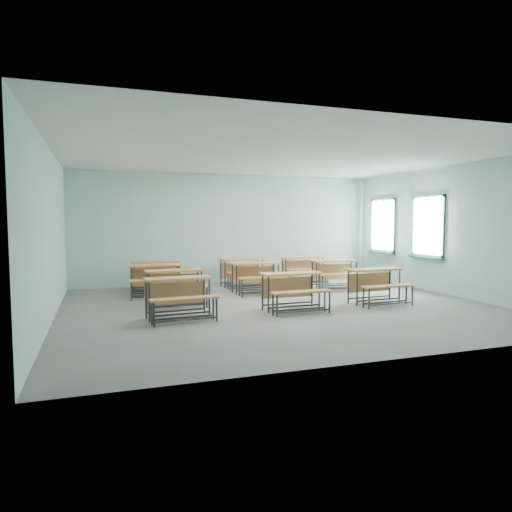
# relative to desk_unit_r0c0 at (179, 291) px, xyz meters

# --- Properties ---
(room) EXTENTS (9.04, 8.04, 3.24)m
(room) POSITION_rel_desk_unit_r0c0_xyz_m (2.35, 0.60, 1.08)
(room) COLOR gray
(room) RESTS_ON ground
(desk_unit_r0c0) EXTENTS (1.30, 0.93, 0.77)m
(desk_unit_r0c0) POSITION_rel_desk_unit_r0c0_xyz_m (0.00, 0.00, 0.00)
(desk_unit_r0c0) COLOR #B27440
(desk_unit_r0c0) RESTS_ON ground
(desk_unit_r0c1) EXTENTS (1.26, 0.86, 0.77)m
(desk_unit_r0c1) POSITION_rel_desk_unit_r0c0_xyz_m (2.33, 0.02, 0.00)
(desk_unit_r0c1) COLOR #B27440
(desk_unit_r0c1) RESTS_ON ground
(desk_unit_r0c2) EXTENTS (1.29, 0.91, 0.77)m
(desk_unit_r0c2) POSITION_rel_desk_unit_r0c0_xyz_m (4.40, 0.14, 0.00)
(desk_unit_r0c2) COLOR #B27440
(desk_unit_r0c2) RESTS_ON ground
(desk_unit_r1c0) EXTENTS (1.27, 0.88, 0.77)m
(desk_unit_r1c0) POSITION_rel_desk_unit_r0c0_xyz_m (0.14, 1.38, 0.00)
(desk_unit_r1c0) COLOR #B27440
(desk_unit_r1c0) RESTS_ON ground
(desk_unit_r2c0) EXTENTS (1.30, 0.92, 0.77)m
(desk_unit_r2c0) POSITION_rel_desk_unit_r0c0_xyz_m (-0.12, 2.69, 0.00)
(desk_unit_r2c0) COLOR #B27440
(desk_unit_r2c0) RESTS_ON ground
(desk_unit_r2c1) EXTENTS (1.26, 0.86, 0.77)m
(desk_unit_r2c1) POSITION_rel_desk_unit_r0c0_xyz_m (2.37, 2.39, 0.00)
(desk_unit_r2c1) COLOR #B27440
(desk_unit_r2c1) RESTS_ON ground
(desk_unit_r2c2) EXTENTS (1.32, 0.96, 0.77)m
(desk_unit_r2c2) POSITION_rel_desk_unit_r0c0_xyz_m (4.60, 2.37, 0.00)
(desk_unit_r2c2) COLOR #B27440
(desk_unit_r2c2) RESTS_ON ground
(desk_unit_r3c0) EXTENTS (1.33, 0.98, 0.77)m
(desk_unit_r3c0) POSITION_rel_desk_unit_r0c0_xyz_m (-0.01, 3.62, 0.00)
(desk_unit_r3c0) COLOR #B27440
(desk_unit_r3c0) RESTS_ON ground
(desk_unit_r3c1) EXTENTS (1.31, 0.94, 0.77)m
(desk_unit_r3c1) POSITION_rel_desk_unit_r0c0_xyz_m (2.39, 3.60, 0.00)
(desk_unit_r3c1) COLOR #B27440
(desk_unit_r3c1) RESTS_ON ground
(desk_unit_r3c2) EXTENTS (1.33, 0.97, 0.77)m
(desk_unit_r3c2) POSITION_rel_desk_unit_r0c0_xyz_m (4.29, 3.72, 0.00)
(desk_unit_r3c2) COLOR #B27440
(desk_unit_r3c2) RESTS_ON ground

